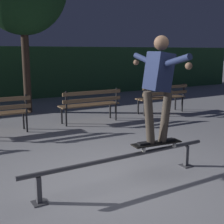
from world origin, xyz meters
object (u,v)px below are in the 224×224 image
park_bench_rightmost (163,96)px  grind_rail (123,161)px  skateboard (157,143)px  skateboarder (159,81)px  park_bench_right_center (91,102)px

park_bench_rightmost → grind_rail: bearing=-136.1°
skateboard → skateboarder: 0.94m
skateboarder → skateboard: bearing=174.0°
park_bench_rightmost → park_bench_right_center: bearing=180.0°
grind_rail → park_bench_right_center: (1.29, 3.54, 0.22)m
skateboarder → park_bench_rightmost: (3.08, 3.54, -0.88)m
skateboard → park_bench_rightmost: park_bench_rightmost is taller
grind_rail → skateboard: bearing=0.0°
park_bench_right_center → park_bench_rightmost: bearing=0.0°
skateboard → skateboarder: skateboarder is taller
grind_rail → park_bench_rightmost: size_ratio=1.84×
skateboarder → park_bench_right_center: bearing=79.0°
park_bench_rightmost → skateboarder: bearing=-131.0°
grind_rail → skateboarder: bearing=-0.0°
skateboard → park_bench_right_center: bearing=78.9°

